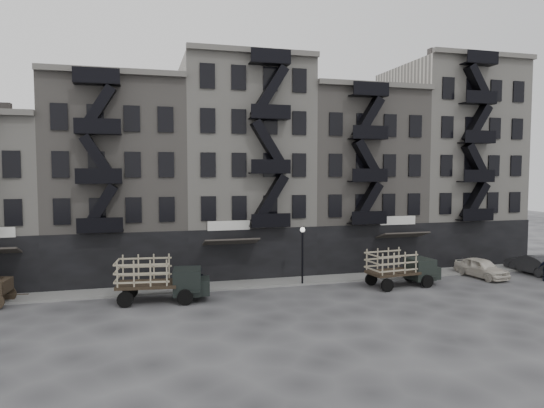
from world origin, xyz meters
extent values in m
plane|color=#38383A|center=(0.00, 0.00, 0.00)|extent=(140.00, 140.00, 0.00)
cube|color=slate|center=(0.00, 3.75, 0.07)|extent=(55.00, 2.50, 0.15)
cube|color=#4C4744|center=(-17.50, 10.00, 12.60)|extent=(0.70, 0.70, 1.20)
cube|color=slate|center=(-10.00, 10.00, 7.50)|extent=(10.00, 10.00, 15.00)
cube|color=black|center=(-10.00, 5.05, 2.00)|extent=(10.00, 0.35, 4.00)
cube|color=#595651|center=(-10.00, 4.85, 15.20)|extent=(10.00, 0.50, 0.40)
cube|color=#4C4744|center=(-13.00, 10.00, 15.60)|extent=(0.70, 0.70, 1.20)
cube|color=#4C4744|center=(-7.50, 10.00, 15.60)|extent=(0.70, 0.70, 1.20)
cube|color=#AEAAA0|center=(0.00, 10.00, 8.50)|extent=(10.00, 10.00, 17.00)
cube|color=black|center=(0.00, 5.05, 2.00)|extent=(10.00, 0.35, 4.00)
cube|color=#595651|center=(0.00, 4.85, 17.20)|extent=(10.00, 0.50, 0.40)
cube|color=#4C4744|center=(-3.00, 10.00, 17.60)|extent=(0.70, 0.70, 1.20)
cube|color=#4C4744|center=(2.50, 10.00, 17.60)|extent=(0.70, 0.70, 1.20)
cube|color=slate|center=(10.00, 10.00, 7.50)|extent=(10.00, 10.00, 15.00)
cube|color=black|center=(10.00, 5.05, 2.00)|extent=(10.00, 0.35, 4.00)
cube|color=#595651|center=(10.00, 4.85, 15.20)|extent=(10.00, 0.50, 0.40)
cube|color=#4C4744|center=(7.00, 10.00, 15.60)|extent=(0.70, 0.70, 1.20)
cube|color=#4C4744|center=(12.50, 10.00, 15.60)|extent=(0.70, 0.70, 1.20)
cube|color=#AEAAA0|center=(20.00, 10.00, 9.00)|extent=(10.00, 10.00, 18.00)
cube|color=black|center=(20.00, 5.05, 2.00)|extent=(10.00, 0.35, 4.00)
cube|color=#595651|center=(20.00, 4.85, 18.20)|extent=(10.00, 0.50, 0.40)
cube|color=#4C4744|center=(17.00, 10.00, 18.60)|extent=(0.70, 0.70, 1.20)
cube|color=#4C4744|center=(22.50, 10.00, 18.60)|extent=(0.70, 0.70, 1.20)
cylinder|color=black|center=(3.00, 2.60, 2.00)|extent=(0.14, 0.14, 4.00)
sphere|color=silver|center=(3.00, 2.60, 4.10)|extent=(0.36, 0.36, 0.36)
cylinder|color=black|center=(-16.60, 3.34, 0.51)|extent=(1.01, 0.23, 1.01)
cube|color=black|center=(-16.54, 2.40, 1.29)|extent=(0.65, 1.52, 0.73)
cube|color=black|center=(-8.01, 0.92, 1.15)|extent=(3.96, 2.62, 0.20)
cube|color=black|center=(-5.50, 0.62, 1.26)|extent=(1.98, 2.17, 1.64)
cube|color=black|center=(-4.52, 0.50, 0.93)|extent=(1.07, 1.74, 0.99)
cylinder|color=black|center=(-5.74, -0.45, 0.49)|extent=(1.01, 0.36, 0.99)
cylinder|color=black|center=(-5.48, 1.72, 0.49)|extent=(1.01, 0.36, 0.99)
cylinder|color=black|center=(-9.34, -0.02, 0.49)|extent=(1.01, 0.36, 0.99)
cylinder|color=black|center=(-9.07, 2.16, 0.49)|extent=(1.01, 0.36, 0.99)
cube|color=black|center=(9.08, 0.38, 1.07)|extent=(3.65, 2.36, 0.18)
cube|color=black|center=(11.42, 0.59, 1.17)|extent=(1.80, 1.98, 1.53)
cube|color=black|center=(12.34, 0.68, 0.87)|extent=(0.96, 1.60, 0.92)
cylinder|color=black|center=(11.41, -0.43, 0.46)|extent=(0.94, 0.31, 0.92)
cylinder|color=black|center=(11.22, 1.60, 0.46)|extent=(0.94, 0.31, 0.92)
cylinder|color=black|center=(8.06, -0.74, 0.46)|extent=(0.94, 0.31, 0.92)
cylinder|color=black|center=(7.87, 1.29, 0.46)|extent=(0.94, 0.31, 0.92)
imported|color=beige|center=(17.41, 1.41, 0.77)|extent=(2.39, 4.70, 1.53)
imported|color=#232325|center=(22.43, 1.57, 0.78)|extent=(1.65, 4.71, 1.55)
imported|color=black|center=(-4.69, 1.50, 0.99)|extent=(1.12, 0.97, 1.98)
camera|label=1|loc=(-8.29, -30.51, 8.41)|focal=32.00mm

